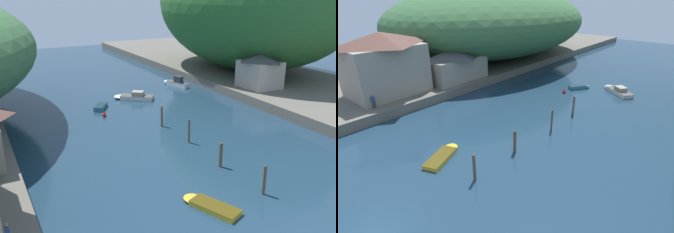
{
  "view_description": "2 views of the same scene",
  "coord_description": "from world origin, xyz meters",
  "views": [
    {
      "loc": [
        -17.92,
        -11.22,
        15.34
      ],
      "look_at": [
        0.25,
        22.54,
        2.25
      ],
      "focal_mm": 40.0,
      "sensor_mm": 36.0,
      "label": 1
    },
    {
      "loc": [
        14.38,
        -3.83,
        14.12
      ],
      "look_at": [
        -2.96,
        16.83,
        1.59
      ],
      "focal_mm": 28.0,
      "sensor_mm": 36.0,
      "label": 2
    }
  ],
  "objects": [
    {
      "name": "boat_white_cruiser",
      "position": [
        -3.87,
        8.54,
        0.19
      ],
      "size": [
        3.12,
        4.88,
        0.39
      ],
      "rotation": [
        0.0,
        0.0,
        0.38
      ],
      "color": "gold",
      "rests_on": "water_surface"
    },
    {
      "name": "boat_near_quay",
      "position": [
        2.59,
        37.7,
        0.39
      ],
      "size": [
        5.78,
        5.05,
        1.22
      ],
      "rotation": [
        0.0,
        0.0,
        0.91
      ],
      "color": "silver",
      "rests_on": "water_surface"
    },
    {
      "name": "mooring_post_nearest",
      "position": [
        0.99,
        8.06,
        1.27
      ],
      "size": [
        0.25,
        0.25,
        2.53
      ],
      "color": "brown",
      "rests_on": "water_surface"
    },
    {
      "name": "mooring_post_second",
      "position": [
        0.86,
        13.61,
        1.21
      ],
      "size": [
        0.3,
        0.3,
        2.4
      ],
      "color": "brown",
      "rests_on": "water_surface"
    },
    {
      "name": "water_surface",
      "position": [
        0.0,
        30.0,
        0.0
      ],
      "size": [
        130.0,
        130.0,
        0.0
      ],
      "primitive_type": "plane",
      "color": "#1E384C",
      "rests_on": "ground"
    },
    {
      "name": "right_bank_cottage",
      "position": [
        20.07,
        30.53,
        3.93
      ],
      "size": [
        5.37,
        5.75,
        5.04
      ],
      "color": "#B2A899",
      "rests_on": "right_bank"
    },
    {
      "name": "mooring_post_middle",
      "position": [
        1.28,
        19.81,
        1.32
      ],
      "size": [
        0.21,
        0.21,
        2.63
      ],
      "color": "brown",
      "rests_on": "water_surface"
    },
    {
      "name": "mooring_post_fourth",
      "position": [
        1.05,
        25.54,
        1.28
      ],
      "size": [
        0.29,
        0.29,
        2.55
      ],
      "color": "brown",
      "rests_on": "water_surface"
    },
    {
      "name": "boat_mid_channel",
      "position": [
        -2.87,
        35.83,
        0.28
      ],
      "size": [
        2.98,
        3.61,
        0.57
      ],
      "rotation": [
        0.0,
        0.0,
        5.68
      ],
      "color": "teal",
      "rests_on": "water_surface"
    },
    {
      "name": "boat_cabin_cruiser",
      "position": [
        12.03,
        41.76,
        0.53
      ],
      "size": [
        2.66,
        5.45,
        1.75
      ],
      "rotation": [
        0.0,
        0.0,
        0.29
      ],
      "color": "white",
      "rests_on": "water_surface"
    },
    {
      "name": "right_bank",
      "position": [
        26.58,
        30.0,
        0.67
      ],
      "size": [
        22.0,
        120.0,
        1.34
      ],
      "color": "#666056",
      "rests_on": "ground"
    },
    {
      "name": "hillside_right",
      "position": [
        27.68,
        42.71,
        13.21
      ],
      "size": [
        29.28,
        40.99,
        23.74
      ],
      "color": "#2D662D",
      "rests_on": "right_bank"
    },
    {
      "name": "channel_buoy_near",
      "position": [
        -3.77,
        32.09,
        0.3
      ],
      "size": [
        0.52,
        0.52,
        0.78
      ],
      "color": "red",
      "rests_on": "water_surface"
    }
  ]
}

